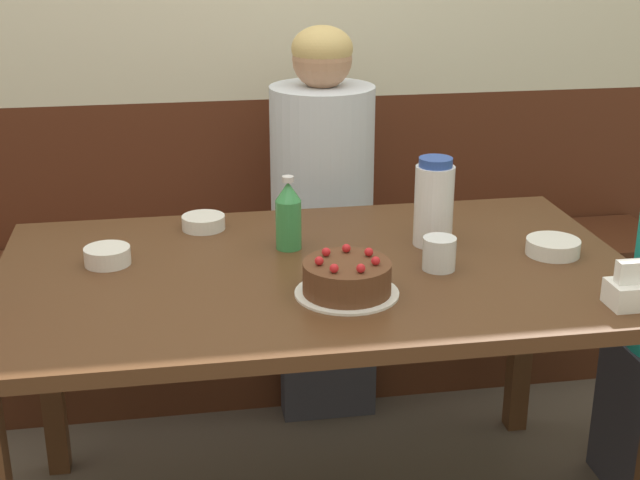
{
  "coord_description": "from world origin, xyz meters",
  "views": [
    {
      "loc": [
        -0.32,
        -1.95,
        1.56
      ],
      "look_at": [
        0.02,
        0.05,
        0.81
      ],
      "focal_mm": 50.0,
      "sensor_mm": 36.0,
      "label": 1
    }
  ],
  "objects_px": {
    "soju_bottle": "(288,215)",
    "bench_seat": "(278,318)",
    "glass_water_tall": "(439,253)",
    "person_pale_blue_shirt": "(322,232)",
    "napkin_holder": "(634,289)",
    "bowl_side_dish": "(553,247)",
    "birthday_cake": "(347,279)",
    "bowl_soup_white": "(107,256)",
    "bowl_rice_small": "(203,222)",
    "water_pitcher": "(434,203)"
  },
  "relations": [
    {
      "from": "soju_bottle",
      "to": "bench_seat",
      "type": "bearing_deg",
      "value": 85.89
    },
    {
      "from": "glass_water_tall",
      "to": "person_pale_blue_shirt",
      "type": "distance_m",
      "value": 0.81
    },
    {
      "from": "napkin_holder",
      "to": "bowl_side_dish",
      "type": "bearing_deg",
      "value": 97.84
    },
    {
      "from": "bowl_side_dish",
      "to": "person_pale_blue_shirt",
      "type": "height_order",
      "value": "person_pale_blue_shirt"
    },
    {
      "from": "birthday_cake",
      "to": "bench_seat",
      "type": "bearing_deg",
      "value": 92.22
    },
    {
      "from": "bowl_soup_white",
      "to": "glass_water_tall",
      "type": "relative_size",
      "value": 1.4
    },
    {
      "from": "bench_seat",
      "to": "bowl_side_dish",
      "type": "relative_size",
      "value": 20.67
    },
    {
      "from": "bowl_soup_white",
      "to": "bowl_rice_small",
      "type": "distance_m",
      "value": 0.32
    },
    {
      "from": "bowl_soup_white",
      "to": "person_pale_blue_shirt",
      "type": "relative_size",
      "value": 0.09
    },
    {
      "from": "birthday_cake",
      "to": "bowl_soup_white",
      "type": "xyz_separation_m",
      "value": [
        -0.53,
        0.27,
        -0.02
      ]
    },
    {
      "from": "water_pitcher",
      "to": "soju_bottle",
      "type": "distance_m",
      "value": 0.37
    },
    {
      "from": "bowl_rice_small",
      "to": "bowl_soup_white",
      "type": "bearing_deg",
      "value": -137.76
    },
    {
      "from": "bowl_soup_white",
      "to": "soju_bottle",
      "type": "bearing_deg",
      "value": 4.53
    },
    {
      "from": "soju_bottle",
      "to": "bowl_soup_white",
      "type": "bearing_deg",
      "value": -175.47
    },
    {
      "from": "bowl_side_dish",
      "to": "bowl_soup_white",
      "type": "bearing_deg",
      "value": 173.86
    },
    {
      "from": "birthday_cake",
      "to": "bowl_side_dish",
      "type": "xyz_separation_m",
      "value": [
        0.55,
        0.16,
        -0.02
      ]
    },
    {
      "from": "water_pitcher",
      "to": "napkin_holder",
      "type": "relative_size",
      "value": 2.07
    },
    {
      "from": "bowl_rice_small",
      "to": "water_pitcher",
      "type": "bearing_deg",
      "value": -20.59
    },
    {
      "from": "water_pitcher",
      "to": "glass_water_tall",
      "type": "bearing_deg",
      "value": -101.17
    },
    {
      "from": "bowl_rice_small",
      "to": "bowl_side_dish",
      "type": "xyz_separation_m",
      "value": [
        0.85,
        -0.34,
        0.0
      ]
    },
    {
      "from": "bowl_rice_small",
      "to": "glass_water_tall",
      "type": "xyz_separation_m",
      "value": [
        0.54,
        -0.38,
        0.02
      ]
    },
    {
      "from": "bowl_side_dish",
      "to": "person_pale_blue_shirt",
      "type": "bearing_deg",
      "value": 122.53
    },
    {
      "from": "bench_seat",
      "to": "bowl_side_dish",
      "type": "bearing_deg",
      "value": -54.95
    },
    {
      "from": "person_pale_blue_shirt",
      "to": "bowl_side_dish",
      "type": "bearing_deg",
      "value": 32.53
    },
    {
      "from": "bench_seat",
      "to": "water_pitcher",
      "type": "xyz_separation_m",
      "value": [
        0.32,
        -0.72,
        0.63
      ]
    },
    {
      "from": "water_pitcher",
      "to": "glass_water_tall",
      "type": "relative_size",
      "value": 2.87
    },
    {
      "from": "napkin_holder",
      "to": "person_pale_blue_shirt",
      "type": "height_order",
      "value": "person_pale_blue_shirt"
    },
    {
      "from": "bowl_soup_white",
      "to": "glass_water_tall",
      "type": "xyz_separation_m",
      "value": [
        0.78,
        -0.16,
        0.02
      ]
    },
    {
      "from": "napkin_holder",
      "to": "bowl_soup_white",
      "type": "height_order",
      "value": "napkin_holder"
    },
    {
      "from": "bench_seat",
      "to": "water_pitcher",
      "type": "relative_size",
      "value": 12.08
    },
    {
      "from": "bowl_rice_small",
      "to": "person_pale_blue_shirt",
      "type": "bearing_deg",
      "value": 44.65
    },
    {
      "from": "soju_bottle",
      "to": "glass_water_tall",
      "type": "distance_m",
      "value": 0.39
    },
    {
      "from": "napkin_holder",
      "to": "glass_water_tall",
      "type": "bearing_deg",
      "value": 142.14
    },
    {
      "from": "birthday_cake",
      "to": "glass_water_tall",
      "type": "xyz_separation_m",
      "value": [
        0.25,
        0.11,
        0.0
      ]
    },
    {
      "from": "bench_seat",
      "to": "napkin_holder",
      "type": "distance_m",
      "value": 1.44
    },
    {
      "from": "bowl_rice_small",
      "to": "glass_water_tall",
      "type": "height_order",
      "value": "glass_water_tall"
    },
    {
      "from": "bowl_rice_small",
      "to": "soju_bottle",
      "type": "bearing_deg",
      "value": -41.59
    },
    {
      "from": "soju_bottle",
      "to": "bowl_side_dish",
      "type": "relative_size",
      "value": 1.42
    },
    {
      "from": "birthday_cake",
      "to": "napkin_holder",
      "type": "bearing_deg",
      "value": -15.31
    },
    {
      "from": "soju_bottle",
      "to": "bowl_soup_white",
      "type": "height_order",
      "value": "soju_bottle"
    },
    {
      "from": "soju_bottle",
      "to": "bowl_rice_small",
      "type": "bearing_deg",
      "value": 138.41
    },
    {
      "from": "bowl_rice_small",
      "to": "person_pale_blue_shirt",
      "type": "relative_size",
      "value": 0.09
    },
    {
      "from": "bowl_rice_small",
      "to": "bowl_side_dish",
      "type": "relative_size",
      "value": 0.86
    },
    {
      "from": "water_pitcher",
      "to": "person_pale_blue_shirt",
      "type": "height_order",
      "value": "person_pale_blue_shirt"
    },
    {
      "from": "napkin_holder",
      "to": "birthday_cake",
      "type": "bearing_deg",
      "value": 164.69
    },
    {
      "from": "water_pitcher",
      "to": "napkin_holder",
      "type": "distance_m",
      "value": 0.55
    },
    {
      "from": "napkin_holder",
      "to": "bench_seat",
      "type": "bearing_deg",
      "value": 118.65
    },
    {
      "from": "water_pitcher",
      "to": "glass_water_tall",
      "type": "distance_m",
      "value": 0.18
    },
    {
      "from": "water_pitcher",
      "to": "soju_bottle",
      "type": "height_order",
      "value": "water_pitcher"
    },
    {
      "from": "bench_seat",
      "to": "bowl_soup_white",
      "type": "distance_m",
      "value": 1.03
    }
  ]
}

